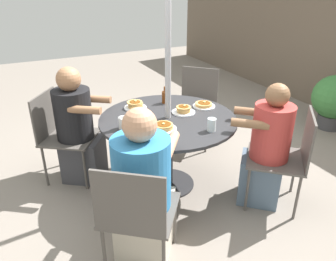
{
  "coord_description": "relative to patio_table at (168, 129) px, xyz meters",
  "views": [
    {
      "loc": [
        2.42,
        -1.19,
        1.87
      ],
      "look_at": [
        0.0,
        0.0,
        0.59
      ],
      "focal_mm": 35.0,
      "sensor_mm": 36.0,
      "label": 1
    }
  ],
  "objects": [
    {
      "name": "diner_north",
      "position": [
        0.59,
        0.65,
        -0.1
      ],
      "size": [
        0.55,
        0.55,
        1.11
      ],
      "rotation": [
        0.0,
        0.0,
        -3.88
      ],
      "color": "slate",
      "rests_on": "ground"
    },
    {
      "name": "patio_chair_east",
      "position": [
        -0.74,
        0.75,
        -0.1
      ],
      "size": [
        0.67,
        0.67,
        0.88
      ],
      "rotation": [
        0.0,
        0.0,
        -2.36
      ],
      "color": "#514C47",
      "rests_on": "ground"
    },
    {
      "name": "ground_plane",
      "position": [
        0.0,
        0.0,
        -0.6
      ],
      "size": [
        12.0,
        12.0,
        0.0
      ],
      "primitive_type": "plane",
      "color": "gray"
    },
    {
      "name": "pancake_plate_b",
      "position": [
        -0.09,
        0.43,
        0.13
      ],
      "size": [
        0.22,
        0.22,
        0.05
      ],
      "color": "white",
      "rests_on": "patio_table"
    },
    {
      "name": "syrup_bottle",
      "position": [
        -0.35,
        0.14,
        0.18
      ],
      "size": [
        0.09,
        0.06,
        0.17
      ],
      "color": "#602D0F",
      "rests_on": "patio_table"
    },
    {
      "name": "pancake_plate_c",
      "position": [
        -0.06,
        -0.28,
        0.13
      ],
      "size": [
        0.22,
        0.22,
        0.06
      ],
      "color": "white",
      "rests_on": "patio_table"
    },
    {
      "name": "pancake_plate_e",
      "position": [
        -0.34,
        -0.18,
        0.14
      ],
      "size": [
        0.22,
        0.22,
        0.08
      ],
      "color": "white",
      "rests_on": "patio_table"
    },
    {
      "name": "pancake_plate_a",
      "position": [
        -0.04,
        0.18,
        0.14
      ],
      "size": [
        0.22,
        0.22,
        0.08
      ],
      "color": "white",
      "rests_on": "patio_table"
    },
    {
      "name": "diner_south",
      "position": [
        -0.5,
        -0.72,
        -0.08
      ],
      "size": [
        0.54,
        0.57,
        1.14
      ],
      "rotation": [
        0.0,
        0.0,
        -0.61
      ],
      "color": "#3D3D42",
      "rests_on": "ground"
    },
    {
      "name": "pancake_plate_d",
      "position": [
        0.21,
        -0.14,
        0.13
      ],
      "size": [
        0.22,
        0.22,
        0.06
      ],
      "color": "white",
      "rests_on": "patio_table"
    },
    {
      "name": "potted_shrub",
      "position": [
        -0.23,
        2.54,
        -0.2
      ],
      "size": [
        0.57,
        0.57,
        0.72
      ],
      "color": "#3D3D3F",
      "rests_on": "ground"
    },
    {
      "name": "coffee_cup",
      "position": [
        0.05,
        -0.43,
        0.16
      ],
      "size": [
        0.09,
        0.09,
        0.1
      ],
      "color": "white",
      "rests_on": "patio_table"
    },
    {
      "name": "patio_table",
      "position": [
        0.0,
        0.0,
        0.0
      ],
      "size": [
        1.24,
        1.24,
        0.72
      ],
      "color": "#28282B",
      "rests_on": "ground"
    },
    {
      "name": "patio_chair_west",
      "position": [
        0.84,
        -0.64,
        -0.1
      ],
      "size": [
        0.66,
        0.66,
        0.88
      ],
      "rotation": [
        0.0,
        0.0,
        0.92
      ],
      "color": "#514C47",
      "rests_on": "ground"
    },
    {
      "name": "patio_chair_north",
      "position": [
        0.71,
        0.78,
        -0.1
      ],
      "size": [
        0.67,
        0.67,
        0.88
      ],
      "rotation": [
        0.0,
        0.0,
        -3.88
      ],
      "color": "#514C47",
      "rests_on": "ground"
    },
    {
      "name": "patio_chair_south",
      "position": [
        -0.6,
        -0.86,
        -0.1
      ],
      "size": [
        0.66,
        0.66,
        0.88
      ],
      "rotation": [
        0.0,
        0.0,
        -0.61
      ],
      "color": "#514C47",
      "rests_on": "ground"
    },
    {
      "name": "umbrella_pole",
      "position": [
        0.0,
        0.0,
        0.63
      ],
      "size": [
        0.05,
        0.05,
        2.46
      ],
      "primitive_type": "cylinder",
      "color": "#ADADB2",
      "rests_on": "ground"
    },
    {
      "name": "drinking_glass_a",
      "position": [
        0.4,
        0.2,
        0.17
      ],
      "size": [
        0.07,
        0.07,
        0.11
      ],
      "primitive_type": "cylinder",
      "color": "silver",
      "rests_on": "patio_table"
    },
    {
      "name": "diner_west",
      "position": [
        0.69,
        -0.53,
        -0.08
      ],
      "size": [
        0.64,
        0.61,
        1.16
      ],
      "rotation": [
        0.0,
        0.0,
        0.92
      ],
      "color": "beige",
      "rests_on": "ground"
    }
  ]
}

